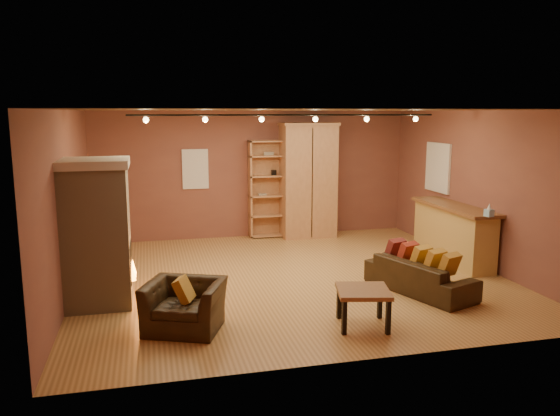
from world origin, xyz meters
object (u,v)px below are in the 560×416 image
object	(u,v)px
bar_counter	(453,233)
bookcase	(268,188)
loveseat	(420,269)
coffee_table	(363,295)
fireplace	(98,233)
armoire	(308,180)
armchair	(184,298)

from	to	relation	value
bar_counter	bookcase	bearing A→B (deg)	135.41
bookcase	loveseat	xyz separation A→B (m)	(1.44, -4.37, -0.73)
loveseat	coffee_table	bearing A→B (deg)	108.27
fireplace	armoire	bearing A→B (deg)	40.02
fireplace	coffee_table	size ratio (longest dim) A/B	2.66
loveseat	coffee_table	xyz separation A→B (m)	(-1.39, -1.08, 0.06)
bookcase	coffee_table	xyz separation A→B (m)	(0.05, -5.45, -0.67)
coffee_table	armoire	bearing A→B (deg)	81.22
loveseat	coffee_table	world-z (taller)	loveseat
bar_counter	armchair	distance (m)	5.54
bookcase	armoire	xyz separation A→B (m)	(0.86, -0.21, 0.18)
bar_counter	armchair	world-z (taller)	bar_counter
bar_counter	fireplace	bearing A→B (deg)	-172.05
bar_counter	armchair	xyz separation A→B (m)	(-5.12, -2.13, -0.12)
coffee_table	armchair	bearing A→B (deg)	168.55
armoire	armchair	size ratio (longest dim) A/B	2.26
armchair	coffee_table	size ratio (longest dim) A/B	1.41
fireplace	bookcase	bearing A→B (deg)	48.24
armoire	bar_counter	distance (m)	3.43
coffee_table	fireplace	bearing A→B (deg)	153.18
bookcase	bar_counter	world-z (taller)	bookcase
fireplace	loveseat	world-z (taller)	fireplace
fireplace	bar_counter	distance (m)	6.32
bookcase	bar_counter	distance (m)	4.12
fireplace	loveseat	size ratio (longest dim) A/B	1.14
bar_counter	armchair	bearing A→B (deg)	-157.44
bookcase	bar_counter	size ratio (longest dim) A/B	0.97
loveseat	bar_counter	bearing A→B (deg)	-63.77
fireplace	armchair	xyz separation A→B (m)	(1.12, -1.25, -0.64)
armchair	coffee_table	bearing A→B (deg)	10.66
bookcase	armoire	size ratio (longest dim) A/B	0.85
bar_counter	loveseat	bearing A→B (deg)	-134.18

